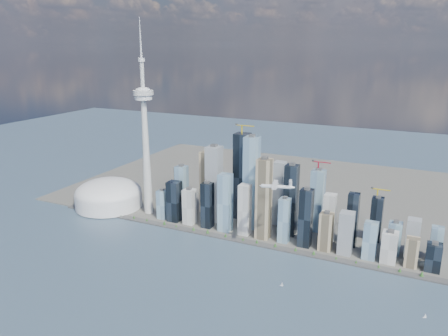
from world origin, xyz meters
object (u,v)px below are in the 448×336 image
at_px(dome_stadium, 109,195).
at_px(airplane, 277,186).
at_px(sailboat_west, 282,284).
at_px(needle_tower, 145,135).
at_px(sailboat_east, 425,316).

height_order(dome_stadium, airplane, airplane).
bearing_deg(sailboat_west, airplane, 122.15).
xyz_separation_m(airplane, sailboat_west, (52.21, -103.21, -176.62)).
relative_size(dome_stadium, airplane, 2.54).
bearing_deg(needle_tower, sailboat_east, -15.66).
xyz_separation_m(airplane, sailboat_east, (323.45, -95.72, -176.91)).
height_order(needle_tower, dome_stadium, needle_tower).
bearing_deg(sailboat_west, dome_stadium, 166.78).
xyz_separation_m(needle_tower, sailboat_west, (483.02, -218.93, -232.58)).
relative_size(needle_tower, sailboat_west, 54.27).
bearing_deg(airplane, sailboat_east, -31.64).
relative_size(needle_tower, airplane, 6.99).
xyz_separation_m(dome_stadium, sailboat_east, (894.26, -201.43, -36.47)).
bearing_deg(airplane, needle_tower, 149.81).
relative_size(sailboat_west, sailboat_east, 1.10).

